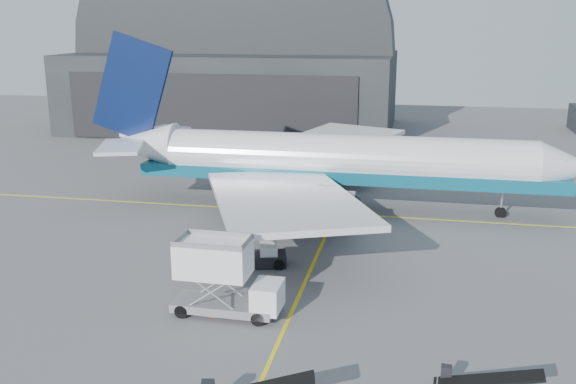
% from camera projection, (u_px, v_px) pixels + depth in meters
% --- Properties ---
extents(ground, '(200.00, 200.00, 0.00)m').
position_uv_depth(ground, '(294.00, 307.00, 39.17)').
color(ground, '#565659').
rests_on(ground, ground).
extents(taxi_lines, '(80.00, 42.12, 0.02)m').
position_uv_depth(taxi_lines, '(324.00, 240.00, 51.16)').
color(taxi_lines, yellow).
rests_on(taxi_lines, ground).
extents(hangar, '(50.00, 28.30, 28.00)m').
position_uv_depth(hangar, '(235.00, 68.00, 102.39)').
color(hangar, black).
rests_on(hangar, ground).
extents(airliner, '(45.94, 44.55, 16.12)m').
position_uv_depth(airliner, '(327.00, 160.00, 58.90)').
color(airliner, white).
rests_on(airliner, ground).
extents(catering_truck, '(6.52, 2.61, 4.46)m').
position_uv_depth(catering_truck, '(223.00, 278.00, 37.74)').
color(catering_truck, gray).
rests_on(catering_truck, ground).
extents(pushback_tug, '(3.89, 2.82, 1.62)m').
position_uv_depth(pushback_tug, '(263.00, 257.00, 45.73)').
color(pushback_tug, black).
rests_on(pushback_tug, ground).
extents(traffic_cone, '(0.39, 0.39, 0.56)m').
position_uv_depth(traffic_cone, '(214.00, 312.00, 37.90)').
color(traffic_cone, '#DF4107').
rests_on(traffic_cone, ground).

